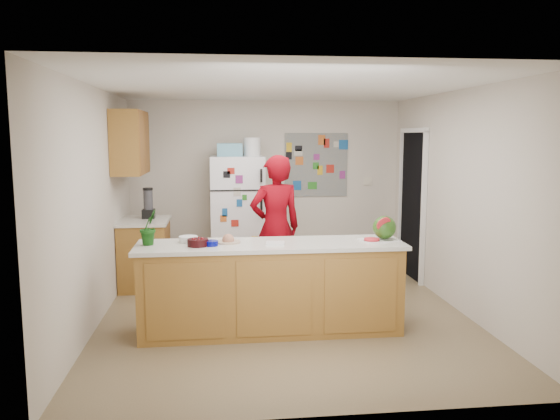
{
  "coord_description": "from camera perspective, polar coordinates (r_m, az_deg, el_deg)",
  "views": [
    {
      "loc": [
        -0.71,
        -5.85,
        1.99
      ],
      "look_at": [
        -0.03,
        0.2,
        1.16
      ],
      "focal_mm": 35.0,
      "sensor_mm": 36.0,
      "label": 1
    }
  ],
  "objects": [
    {
      "name": "fridge_top_bin",
      "position": [
        7.73,
        -5.29,
        6.28
      ],
      "size": [
        0.35,
        0.28,
        0.18
      ],
      "primitive_type": "cube",
      "color": "#5999B2",
      "rests_on": "refrigerator"
    },
    {
      "name": "potted_plant",
      "position": [
        5.51,
        -13.54,
        -1.74
      ],
      "size": [
        0.23,
        0.24,
        0.35
      ],
      "primitive_type": "imported",
      "rotation": [
        0.0,
        0.0,
        1.1
      ],
      "color": "#0C3C0F",
      "rests_on": "peninsula_top"
    },
    {
      "name": "ceiling",
      "position": [
        5.91,
        0.5,
        12.86
      ],
      "size": [
        4.0,
        4.5,
        0.02
      ],
      "primitive_type": "cube",
      "color": "white",
      "rests_on": "wall_back"
    },
    {
      "name": "paper_towel",
      "position": [
        5.41,
        -0.51,
        -3.49
      ],
      "size": [
        0.2,
        0.18,
        0.02
      ],
      "primitive_type": "cube",
      "rotation": [
        0.0,
        0.0,
        -0.15
      ],
      "color": "silver",
      "rests_on": "peninsula_top"
    },
    {
      "name": "keys",
      "position": [
        5.64,
        11.27,
        -3.21
      ],
      "size": [
        0.1,
        0.05,
        0.01
      ],
      "primitive_type": "cube",
      "rotation": [
        0.0,
        0.0,
        0.05
      ],
      "color": "gray",
      "rests_on": "peninsula_top"
    },
    {
      "name": "wall_left",
      "position": [
        6.03,
        -18.83,
        0.34
      ],
      "size": [
        0.02,
        4.5,
        2.5
      ],
      "primitive_type": "cube",
      "color": "beige",
      "rests_on": "ground"
    },
    {
      "name": "side_counter_base",
      "position": [
        7.43,
        -13.92,
        -4.56
      ],
      "size": [
        0.6,
        0.8,
        0.86
      ],
      "primitive_type": "cube",
      "color": "brown",
      "rests_on": "floor"
    },
    {
      "name": "wall_back",
      "position": [
        8.17,
        -1.44,
        2.6
      ],
      "size": [
        4.0,
        0.02,
        2.5
      ],
      "primitive_type": "cube",
      "color": "beige",
      "rests_on": "ground"
    },
    {
      "name": "blender_appliance",
      "position": [
        7.41,
        -13.6,
        0.61
      ],
      "size": [
        0.12,
        0.12,
        0.38
      ],
      "primitive_type": "cylinder",
      "color": "black",
      "rests_on": "side_counter_top"
    },
    {
      "name": "side_counter_top",
      "position": [
        7.34,
        -14.04,
        -1.12
      ],
      "size": [
        0.64,
        0.84,
        0.04
      ],
      "primitive_type": "cube",
      "color": "silver",
      "rests_on": "side_counter_base"
    },
    {
      "name": "watermelon",
      "position": [
        5.7,
        10.86,
        -1.81
      ],
      "size": [
        0.24,
        0.24,
        0.24
      ],
      "primitive_type": "sphere",
      "color": "#225719",
      "rests_on": "cutting_board"
    },
    {
      "name": "white_bowl",
      "position": [
        5.59,
        -9.56,
        -3.02
      ],
      "size": [
        0.22,
        0.22,
        0.06
      ],
      "primitive_type": "cylinder",
      "rotation": [
        0.0,
        0.0,
        -0.2
      ],
      "color": "white",
      "rests_on": "peninsula_top"
    },
    {
      "name": "cherry_bowl",
      "position": [
        5.37,
        -8.57,
        -3.38
      ],
      "size": [
        0.21,
        0.21,
        0.07
      ],
      "primitive_type": "cylinder",
      "rotation": [
        0.0,
        0.0,
        0.05
      ],
      "color": "black",
      "rests_on": "peninsula_top"
    },
    {
      "name": "watermelon_slice",
      "position": [
        5.61,
        9.56,
        -3.05
      ],
      "size": [
        0.16,
        0.16,
        0.02
      ],
      "primitive_type": "cylinder",
      "color": "red",
      "rests_on": "cutting_board"
    },
    {
      "name": "floor",
      "position": [
        6.22,
        0.47,
        -10.95
      ],
      "size": [
        4.0,
        4.5,
        0.02
      ],
      "primitive_type": "cube",
      "color": "brown",
      "rests_on": "ground"
    },
    {
      "name": "cobalt_bowl",
      "position": [
        5.37,
        -7.19,
        -3.46
      ],
      "size": [
        0.14,
        0.14,
        0.05
      ],
      "primitive_type": "cylinder",
      "rotation": [
        0.0,
        0.0,
        -0.06
      ],
      "color": "#01046C",
      "rests_on": "peninsula_top"
    },
    {
      "name": "doorway",
      "position": [
        7.84,
        13.72,
        0.47
      ],
      "size": [
        0.03,
        0.85,
        2.04
      ],
      "primitive_type": "cube",
      "color": "black",
      "rests_on": "ground"
    },
    {
      "name": "person",
      "position": [
        6.6,
        -0.48,
        -1.87
      ],
      "size": [
        0.72,
        0.55,
        1.76
      ],
      "primitive_type": "imported",
      "rotation": [
        0.0,
        0.0,
        3.37
      ],
      "color": "maroon",
      "rests_on": "floor"
    },
    {
      "name": "peninsula_top",
      "position": [
        5.48,
        -0.96,
        -3.66
      ],
      "size": [
        2.68,
        0.7,
        0.04
      ],
      "primitive_type": "cube",
      "color": "silver",
      "rests_on": "peninsula_base"
    },
    {
      "name": "wall_right",
      "position": [
        6.49,
        18.39,
        0.86
      ],
      "size": [
        0.02,
        4.5,
        2.5
      ],
      "primitive_type": "cube",
      "color": "beige",
      "rests_on": "ground"
    },
    {
      "name": "peninsula_base",
      "position": [
        5.59,
        -0.95,
        -8.29
      ],
      "size": [
        2.6,
        0.62,
        0.88
      ],
      "primitive_type": "cube",
      "color": "brown",
      "rests_on": "floor"
    },
    {
      "name": "plate",
      "position": [
        5.51,
        -5.43,
        -3.34
      ],
      "size": [
        0.26,
        0.26,
        0.02
      ],
      "primitive_type": "cylinder",
      "rotation": [
        0.0,
        0.0,
        0.06
      ],
      "color": "beige",
      "rests_on": "peninsula_top"
    },
    {
      "name": "upper_cabinets",
      "position": [
        7.23,
        -15.38,
        6.81
      ],
      "size": [
        0.35,
        1.0,
        0.8
      ],
      "primitive_type": "cube",
      "color": "brown",
      "rests_on": "wall_left"
    },
    {
      "name": "cutting_board",
      "position": [
        5.69,
        10.31,
        -3.1
      ],
      "size": [
        0.42,
        0.35,
        0.01
      ],
      "primitive_type": "cube",
      "rotation": [
        0.0,
        0.0,
        0.23
      ],
      "color": "white",
      "rests_on": "peninsula_top"
    },
    {
      "name": "refrigerator",
      "position": [
        7.81,
        -4.47,
        -0.61
      ],
      "size": [
        0.75,
        0.7,
        1.7
      ],
      "primitive_type": "cube",
      "color": "silver",
      "rests_on": "floor"
    },
    {
      "name": "photo_collage",
      "position": [
        8.23,
        3.8,
        4.71
      ],
      "size": [
        0.95,
        0.01,
        0.95
      ],
      "primitive_type": "cube",
      "color": "slate",
      "rests_on": "wall_back"
    }
  ]
}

